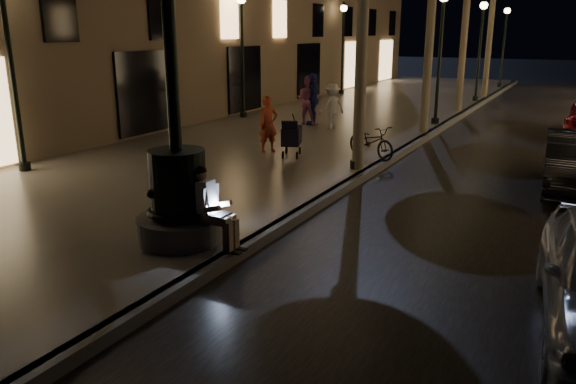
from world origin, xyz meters
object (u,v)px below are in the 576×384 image
Objects in this scene: pedestrian_pink at (308,100)px; stroller at (292,136)px; lamp_left_a at (8,42)px; bicycle at (371,141)px; lamp_curb_b at (441,38)px; pedestrian_red at (268,124)px; pedestrian_white at (332,106)px; lamp_left_c at (343,36)px; lamp_curb_c at (481,37)px; lamp_curb_a at (360,42)px; pedestrian_blue at (313,99)px; lamp_curb_d at (505,35)px; lamp_left_b at (242,38)px; seated_man_laptop at (210,205)px; fountain_lamppost at (178,180)px.

stroller is at bearing 111.19° from pedestrian_pink.
lamp_left_a reaches higher than bicycle.
pedestrian_red is at bearing -111.73° from lamp_curb_b.
lamp_left_a is 10.31m from pedestrian_white.
lamp_curb_b is 10.70m from lamp_left_c.
lamp_curb_c is 1.00× the size of lamp_left_a.
pedestrian_blue is at bearing 124.61° from lamp_curb_a.
lamp_curb_a is 2.93m from bicycle.
lamp_curb_a is at bearing -32.16° from stroller.
lamp_left_c is 2.74× the size of pedestrian_pink.
lamp_curb_d is 10.70m from lamp_left_c.
bicycle is at bearing -90.39° from lamp_curb_c.
pedestrian_red is (-2.91, -15.29, -2.25)m from lamp_curb_c.
lamp_curb_c is at bearing 26.62° from bicycle.
pedestrian_red is (4.19, -5.29, -2.25)m from lamp_left_b.
lamp_curb_b is (0.09, 14.00, 2.34)m from seated_man_laptop.
lamp_left_a is at bearing -158.66° from stroller.
lamp_left_b is (-7.10, -10.00, 0.00)m from lamp_curb_c.
lamp_curb_d is 2.74× the size of pedestrian_pink.
lamp_left_b is (0.00, 10.00, 0.00)m from lamp_left_a.
lamp_curb_c is (0.09, 22.00, 2.34)m from seated_man_laptop.
seated_man_laptop is 7.66m from lamp_left_a.
lamp_left_c reaches higher than pedestrian_blue.
lamp_left_c is (-7.10, -8.00, 0.00)m from lamp_curb_d.
lamp_curb_a and lamp_left_c have the same top height.
lamp_curb_d is 1.00× the size of lamp_left_b.
bicycle is at bearing -64.45° from lamp_left_c.
lamp_curb_a is 1.00× the size of lamp_left_a.
pedestrian_white is at bearing 80.98° from stroller.
seated_man_laptop is at bearing -90.17° from lamp_curb_d.
lamp_left_c is 16.02m from pedestrian_red.
fountain_lamppost is at bearing -92.86° from lamp_curb_b.
lamp_left_c is at bearing 131.59° from lamp_curb_b.
lamp_curb_a is 3.08× the size of pedestrian_red.
lamp_curb_a is 3.75m from pedestrian_red.
pedestrian_white is at bearing 63.74° from bicycle.
bicycle is (4.00, -4.30, -0.44)m from pedestrian_pink.
lamp_curb_c is at bearing 25.25° from pedestrian_red.
pedestrian_red is at bearing 130.10° from bicycle.
bicycle is (-0.10, -14.64, -2.60)m from lamp_curb_c.
pedestrian_white is at bearing 156.59° from pedestrian_pink.
lamp_left_b is at bearing 120.30° from seated_man_laptop.
lamp_left_a is at bearing -104.23° from lamp_curb_d.
lamp_left_a is (-7.10, -28.00, 0.00)m from lamp_curb_d.
lamp_curb_b is 4.22× the size of stroller.
lamp_left_c is at bearing 88.14° from stroller.
stroller is (5.07, -5.56, -2.47)m from lamp_left_b.
lamp_left_a is 10.38m from pedestrian_blue.
lamp_curb_a reaches higher than bicycle.
pedestrian_red is at bearing 48.30° from lamp_left_a.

